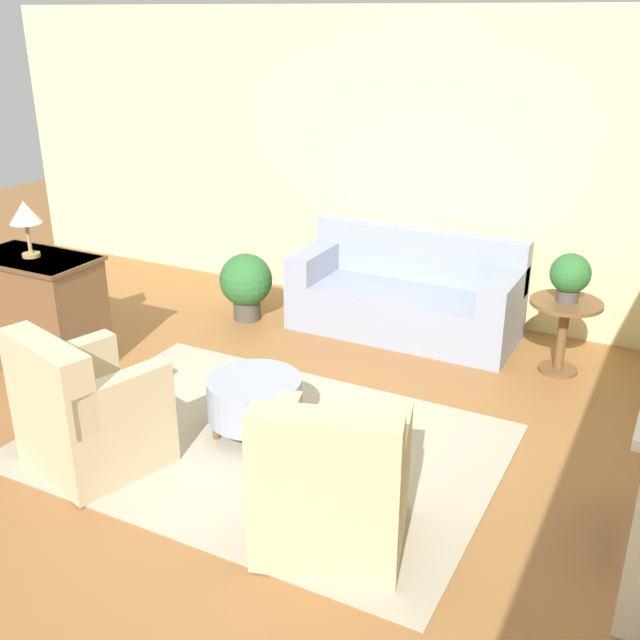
% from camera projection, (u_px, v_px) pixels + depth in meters
% --- Properties ---
extents(ground_plane, '(16.00, 16.00, 0.00)m').
position_uv_depth(ground_plane, '(263.00, 445.00, 5.10)').
color(ground_plane, '#996638').
extents(wall_back, '(9.66, 0.12, 2.80)m').
position_uv_depth(wall_back, '(422.00, 167.00, 6.94)').
color(wall_back, beige).
rests_on(wall_back, ground_plane).
extents(rug, '(3.10, 2.16, 0.01)m').
position_uv_depth(rug, '(263.00, 444.00, 5.10)').
color(rug, '#B2A893').
rests_on(rug, ground_plane).
extents(couch, '(2.03, 0.86, 0.90)m').
position_uv_depth(couch, '(406.00, 297.00, 6.82)').
color(couch, '#8E99B2').
rests_on(couch, ground_plane).
extents(armchair_left, '(0.95, 0.92, 0.93)m').
position_uv_depth(armchair_left, '(86.00, 414.00, 4.75)').
color(armchair_left, '#C6B289').
rests_on(armchair_left, rug).
extents(armchair_right, '(0.95, 0.92, 0.93)m').
position_uv_depth(armchair_right, '(332.00, 489.00, 4.01)').
color(armchair_right, '#C6B289').
rests_on(armchair_right, rug).
extents(ottoman_table, '(0.65, 0.65, 0.41)m').
position_uv_depth(ottoman_table, '(255.00, 398.00, 5.15)').
color(ottoman_table, '#8E99B2').
rests_on(ottoman_table, rug).
extents(side_table, '(0.57, 0.57, 0.61)m').
position_uv_depth(side_table, '(564.00, 323.00, 5.99)').
color(side_table, brown).
rests_on(side_table, ground_plane).
extents(dresser, '(1.04, 0.59, 0.94)m').
position_uv_depth(dresser, '(40.00, 310.00, 6.08)').
color(dresser, brown).
rests_on(dresser, ground_plane).
extents(potted_plant_on_side_table, '(0.32, 0.32, 0.39)m').
position_uv_depth(potted_plant_on_side_table, '(570.00, 275.00, 5.83)').
color(potted_plant_on_side_table, '#4C4742').
rests_on(potted_plant_on_side_table, side_table).
extents(potted_plant_floor, '(0.50, 0.50, 0.64)m').
position_uv_depth(potted_plant_floor, '(246.00, 283.00, 7.06)').
color(potted_plant_floor, '#4C4742').
rests_on(potted_plant_floor, ground_plane).
extents(table_lamp, '(0.25, 0.25, 0.45)m').
position_uv_depth(table_lamp, '(25.00, 215.00, 5.78)').
color(table_lamp, tan).
rests_on(table_lamp, dresser).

